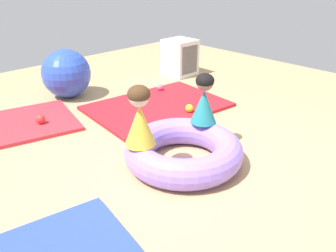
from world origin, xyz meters
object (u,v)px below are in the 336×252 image
object	(u,v)px
exercise_ball_large	(66,74)
play_ball_yellow	(189,108)
child_in_teal	(204,99)
play_ball_pink	(160,87)
inflatable_cushion	(183,150)
play_ball_red	(40,119)
child_in_yellow	(140,116)
storage_cube	(181,58)

from	to	relation	value
exercise_ball_large	play_ball_yellow	bearing A→B (deg)	-65.69
exercise_ball_large	child_in_teal	bearing A→B (deg)	-83.92
play_ball_pink	exercise_ball_large	size ratio (longest dim) A/B	0.14
inflatable_cushion	play_ball_red	size ratio (longest dim) A/B	10.36
inflatable_cushion	child_in_yellow	distance (m)	0.55
inflatable_cushion	play_ball_yellow	world-z (taller)	inflatable_cushion
exercise_ball_large	storage_cube	world-z (taller)	exercise_ball_large
play_ball_pink	exercise_ball_large	bearing A→B (deg)	142.71
child_in_yellow	storage_cube	bearing A→B (deg)	90.59
play_ball_red	play_ball_yellow	bearing A→B (deg)	-32.62
play_ball_pink	play_ball_red	size ratio (longest dim) A/B	0.85
play_ball_yellow	exercise_ball_large	world-z (taller)	exercise_ball_large
child_in_yellow	storage_cube	xyz separation A→B (m)	(2.32, 1.78, -0.24)
play_ball_red	inflatable_cushion	bearing A→B (deg)	-70.72
child_in_yellow	storage_cube	world-z (taller)	child_in_yellow
child_in_teal	exercise_ball_large	size ratio (longest dim) A/B	0.75
play_ball_yellow	storage_cube	world-z (taller)	storage_cube
child_in_teal	play_ball_yellow	world-z (taller)	child_in_teal
play_ball_red	exercise_ball_large	world-z (taller)	exercise_ball_large
inflatable_cushion	storage_cube	world-z (taller)	storage_cube
child_in_yellow	play_ball_pink	world-z (taller)	child_in_yellow
play_ball_yellow	exercise_ball_large	size ratio (longest dim) A/B	0.15
child_in_teal	exercise_ball_large	xyz separation A→B (m)	(-0.23, 2.20, -0.18)
play_ball_pink	play_ball_red	distance (m)	1.71
child_in_teal	exercise_ball_large	distance (m)	2.22
inflatable_cushion	child_in_yellow	world-z (taller)	child_in_yellow
inflatable_cushion	exercise_ball_large	size ratio (longest dim) A/B	1.67
child_in_teal	play_ball_yellow	size ratio (longest dim) A/B	5.05
storage_cube	exercise_ball_large	bearing A→B (deg)	169.19
child_in_teal	storage_cube	size ratio (longest dim) A/B	0.87
inflatable_cushion	play_ball_red	distance (m)	1.74
play_ball_red	child_in_yellow	bearing A→B (deg)	-81.46
play_ball_yellow	child_in_yellow	bearing A→B (deg)	-155.35
play_ball_pink	play_ball_red	xyz separation A→B (m)	(-1.71, 0.10, 0.01)
inflatable_cushion	play_ball_pink	size ratio (longest dim) A/B	12.16
inflatable_cushion	child_in_yellow	bearing A→B (deg)	154.19
inflatable_cushion	child_in_teal	distance (m)	0.54
play_ball_pink	exercise_ball_large	world-z (taller)	exercise_ball_large
play_ball_yellow	play_ball_pink	xyz separation A→B (m)	(0.28, 0.82, -0.00)
inflatable_cushion	play_ball_yellow	distance (m)	1.12
child_in_teal	child_in_yellow	bearing A→B (deg)	-41.12
play_ball_red	exercise_ball_large	bearing A→B (deg)	42.46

